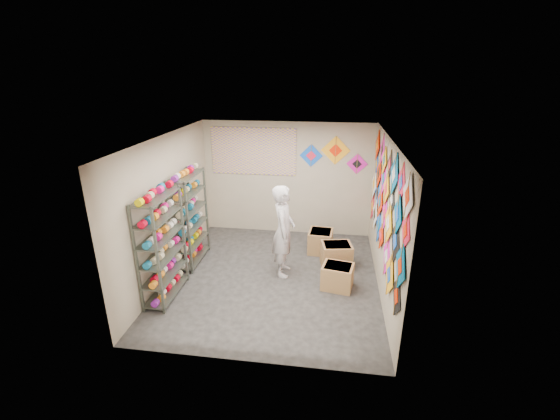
# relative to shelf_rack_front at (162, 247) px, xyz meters

# --- Properties ---
(ground) EXTENTS (4.50, 4.50, 0.00)m
(ground) POSITION_rel_shelf_rack_front_xyz_m (1.78, 0.85, -0.95)
(ground) COLOR black
(room_walls) EXTENTS (4.50, 4.50, 4.50)m
(room_walls) POSITION_rel_shelf_rack_front_xyz_m (1.78, 0.85, 0.69)
(room_walls) COLOR tan
(room_walls) RESTS_ON ground
(shelf_rack_front) EXTENTS (0.40, 1.10, 1.90)m
(shelf_rack_front) POSITION_rel_shelf_rack_front_xyz_m (0.00, 0.00, 0.00)
(shelf_rack_front) COLOR #4C5147
(shelf_rack_front) RESTS_ON ground
(shelf_rack_back) EXTENTS (0.40, 1.10, 1.90)m
(shelf_rack_back) POSITION_rel_shelf_rack_front_xyz_m (0.00, 1.30, 0.00)
(shelf_rack_back) COLOR #4C5147
(shelf_rack_back) RESTS_ON ground
(string_spools) EXTENTS (0.12, 2.36, 0.12)m
(string_spools) POSITION_rel_shelf_rack_front_xyz_m (-0.00, 0.65, 0.10)
(string_spools) COLOR #FB1184
(string_spools) RESTS_ON ground
(kite_wall_display) EXTENTS (0.06, 4.34, 2.11)m
(kite_wall_display) POSITION_rel_shelf_rack_front_xyz_m (3.76, 0.86, 0.66)
(kite_wall_display) COLOR black
(kite_wall_display) RESTS_ON room_walls
(back_wall_kites) EXTENTS (1.56, 0.02, 0.87)m
(back_wall_kites) POSITION_rel_shelf_rack_front_xyz_m (2.84, 3.09, 1.01)
(back_wall_kites) COLOR blue
(back_wall_kites) RESTS_ON room_walls
(poster) EXTENTS (2.00, 0.01, 1.10)m
(poster) POSITION_rel_shelf_rack_front_xyz_m (0.98, 3.08, 1.05)
(poster) COLOR #794CA5
(poster) RESTS_ON room_walls
(shopkeeper) EXTENTS (0.70, 0.50, 1.81)m
(shopkeeper) POSITION_rel_shelf_rack_front_xyz_m (1.96, 1.06, -0.04)
(shopkeeper) COLOR beige
(shopkeeper) RESTS_ON ground
(carton_a) EXTENTS (0.62, 0.55, 0.45)m
(carton_a) POSITION_rel_shelf_rack_front_xyz_m (3.02, 0.68, -0.72)
(carton_a) COLOR #9C7444
(carton_a) RESTS_ON ground
(carton_b) EXTENTS (0.67, 0.59, 0.49)m
(carton_b) POSITION_rel_shelf_rack_front_xyz_m (2.99, 1.50, -0.71)
(carton_b) COLOR #9C7444
(carton_b) RESTS_ON ground
(carton_c) EXTENTS (0.55, 0.59, 0.48)m
(carton_c) POSITION_rel_shelf_rack_front_xyz_m (2.65, 2.11, -0.71)
(carton_c) COLOR #9C7444
(carton_c) RESTS_ON ground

